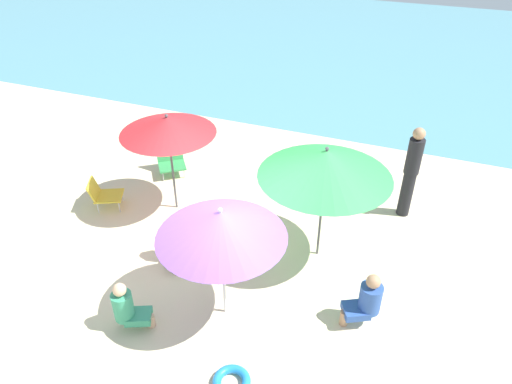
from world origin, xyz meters
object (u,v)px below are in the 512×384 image
at_px(beach_chair_b, 171,159).
at_px(person_c, 366,300).
at_px(beach_chair_c, 103,193).
at_px(person_b, 128,307).
at_px(beach_bag, 248,237).
at_px(umbrella_red, 167,125).
at_px(umbrella_green, 326,164).
at_px(beach_chair_a, 207,229).
at_px(person_d, 411,171).
at_px(swim_ring, 232,382).
at_px(person_a, 178,240).
at_px(umbrella_purple, 221,225).

bearing_deg(beach_chair_b, person_c, 23.22).
bearing_deg(beach_chair_c, person_b, -73.10).
xyz_separation_m(person_c, beach_bag, (-2.22, 1.05, -0.33)).
relative_size(beach_chair_b, beach_chair_c, 1.12).
xyz_separation_m(umbrella_red, person_c, (3.91, -1.54, -1.30)).
distance_m(beach_chair_b, beach_chair_c, 1.72).
bearing_deg(beach_bag, umbrella_green, 7.51).
height_order(umbrella_green, beach_chair_a, umbrella_green).
xyz_separation_m(person_d, beach_bag, (-2.43, -1.87, -0.82)).
bearing_deg(swim_ring, beach_chair_b, 127.67).
xyz_separation_m(person_a, person_b, (0.02, -1.46, -0.06)).
distance_m(beach_chair_b, person_c, 5.35).
relative_size(beach_chair_a, swim_ring, 1.40).
xyz_separation_m(umbrella_red, beach_chair_b, (-0.74, 1.12, -1.43)).
bearing_deg(beach_chair_c, beach_chair_b, 45.69).
relative_size(beach_chair_a, beach_chair_b, 0.84).
height_order(umbrella_purple, swim_ring, umbrella_purple).
height_order(umbrella_purple, beach_chair_c, umbrella_purple).
bearing_deg(beach_bag, umbrella_purple, -79.73).
xyz_separation_m(umbrella_green, person_c, (1.00, -1.21, -1.33)).
height_order(beach_chair_a, person_c, person_c).
relative_size(umbrella_purple, beach_chair_a, 2.75).
relative_size(beach_chair_c, person_a, 0.79).
relative_size(person_b, person_c, 0.93).
bearing_deg(beach_chair_b, beach_chair_a, 6.23).
height_order(beach_chair_c, person_a, person_a).
bearing_deg(beach_chair_a, person_c, -142.83).
bearing_deg(beach_chair_c, umbrella_purple, -51.30).
relative_size(umbrella_purple, beach_chair_c, 2.59).
bearing_deg(beach_chair_b, umbrella_purple, 3.40).
xyz_separation_m(beach_chair_c, beach_bag, (2.98, 0.02, -0.20)).
bearing_deg(umbrella_purple, beach_chair_c, 154.44).
distance_m(person_c, beach_bag, 2.48).
xyz_separation_m(beach_chair_b, person_b, (1.58, -3.94, 0.07)).
relative_size(beach_chair_b, person_c, 0.91).
bearing_deg(umbrella_purple, person_a, 148.30).
height_order(beach_chair_a, person_b, person_b).
bearing_deg(person_b, beach_bag, 45.97).
xyz_separation_m(beach_chair_b, person_a, (1.56, -2.47, 0.13)).
bearing_deg(person_c, person_b, -5.80).
distance_m(umbrella_purple, swim_ring, 1.99).
xyz_separation_m(umbrella_red, umbrella_green, (2.91, -0.32, 0.03)).
bearing_deg(umbrella_red, umbrella_green, -6.32).
bearing_deg(person_c, person_a, -31.85).
xyz_separation_m(umbrella_green, person_b, (-2.07, -2.50, -1.38)).
distance_m(umbrella_purple, beach_chair_c, 3.85).
distance_m(person_b, swim_ring, 1.78).
bearing_deg(swim_ring, beach_bag, 107.95).
bearing_deg(person_b, person_c, -1.35).
height_order(beach_chair_b, beach_chair_c, beach_chair_b).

